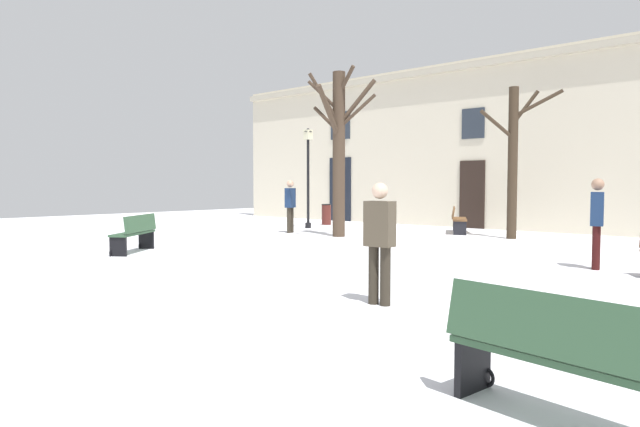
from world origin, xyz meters
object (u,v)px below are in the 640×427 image
Objects in this scene: bench_far_corner at (562,357)px; tree_right_of_center at (339,146)px; streetlamp at (308,167)px; person_strolling at (597,219)px; person_near_bench at (290,204)px; litter_bin at (326,214)px; bench_back_to_back_left at (135,233)px; bench_by_litter_bin at (458,219)px; person_by_shop_door at (380,238)px; tree_center at (513,156)px.

tree_right_of_center is at bearing -35.39° from bench_far_corner.
streetlamp reaches higher than person_strolling.
bench_far_corner is at bearing -144.84° from person_near_bench.
bench_far_corner reaches higher than litter_bin.
tree_right_of_center is 13.62m from bench_far_corner.
bench_far_corner is 11.14m from bench_back_to_back_left.
person_strolling is at bearing -12.80° from tree_right_of_center.
person_near_bench reaches higher than bench_by_litter_bin.
tree_right_of_center reaches higher than streetlamp.
bench_far_corner is 1.01× the size of person_by_shop_door.
tree_right_of_center is at bearing -31.34° from streetlamp.
tree_center is 10.78m from bench_back_to_back_left.
person_by_shop_door reaches higher than bench_far_corner.
tree_right_of_center is 2.94× the size of person_near_bench.
streetlamp is 2.60m from litter_bin.
person_near_bench reaches higher than person_by_shop_door.
bench_by_litter_bin is (2.08, 3.68, -2.31)m from tree_right_of_center.
bench_back_to_back_left is (2.59, -9.81, 0.05)m from litter_bin.
bench_by_litter_bin is 1.05× the size of person_near_bench.
person_by_shop_door is 0.93× the size of person_near_bench.
person_by_shop_door reaches higher than litter_bin.
streetlamp reaches higher than person_by_shop_door.
bench_by_litter_bin is at bearing 1.27° from litter_bin.
tree_right_of_center reaches higher than litter_bin.
tree_center is 13.51m from bench_far_corner.
person_by_shop_door is (7.65, -0.80, 0.43)m from bench_back_to_back_left.
litter_bin is 0.45× the size of bench_by_litter_bin.
tree_right_of_center is at bearing -52.03° from person_by_shop_door.
person_near_bench is at bearing -44.18° from person_by_shop_door.
bench_by_litter_bin is (5.70, 0.13, 0.05)m from litter_bin.
tree_center is 2.83× the size of bench_far_corner.
streetlamp is at bearing -70.13° from litter_bin.
bench_far_corner is (12.70, -11.09, -1.79)m from streetlamp.
person_strolling is (3.60, -4.71, -1.50)m from tree_center.
tree_center is at bearing -81.72° from person_near_bench.
tree_right_of_center is at bearing -145.46° from tree_center.
streetlamp is 8.50m from bench_back_to_back_left.
tree_right_of_center is 9.86m from person_by_shop_door.
bench_far_corner is at bearing -43.91° from litter_bin.
streetlamp is at bearing 81.24° from bench_by_litter_bin.
tree_right_of_center is 3.26× the size of bench_back_to_back_left.
person_near_bench reaches higher than litter_bin.
bench_far_corner is 0.95× the size of person_near_bench.
person_near_bench is (-4.16, -3.70, 0.51)m from bench_by_litter_bin.
person_by_shop_door is (9.62, -8.88, -1.36)m from streetlamp.
streetlamp is at bearing -47.95° from person_by_shop_door.
person_strolling is (5.78, -5.47, 0.49)m from bench_by_litter_bin.
person_near_bench is (-11.78, 9.25, 0.52)m from bench_far_corner.
bench_back_to_back_left is at bearing 133.76° from bench_by_litter_bin.
bench_by_litter_bin is at bearing 60.49° from tree_right_of_center.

